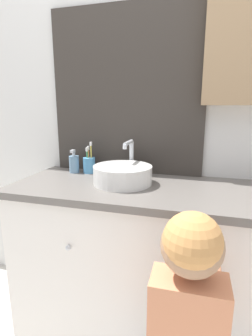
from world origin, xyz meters
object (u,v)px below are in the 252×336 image
Objects in this scene: toothbrush_holder at (89,165)px; child_figure at (188,322)px; sink_basin at (123,174)px; soap_dispenser at (74,164)px.

toothbrush_holder is 0.99m from child_figure.
soap_dispenser is at bearing 157.96° from sink_basin.
soap_dispenser is (-0.09, -0.02, 0.00)m from toothbrush_holder.
sink_basin reaches higher than child_figure.
toothbrush_holder is at bearing 11.55° from soap_dispenser.
sink_basin is 0.37× the size of child_figure.
toothbrush_holder is at bearing 148.37° from sink_basin.
sink_basin reaches higher than soap_dispenser.
sink_basin is at bearing -22.04° from soap_dispenser.
soap_dispenser is 0.15× the size of child_figure.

